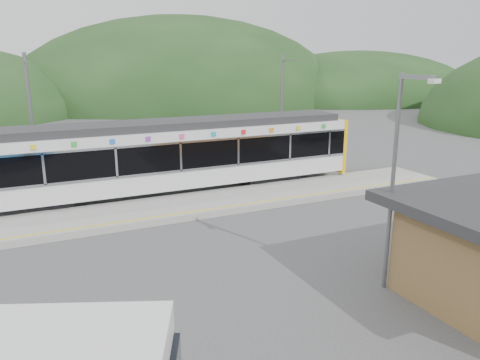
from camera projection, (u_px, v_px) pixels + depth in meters
name	position (u px, v px, depth m)	size (l,w,h in m)	color
ground	(237.00, 229.00, 19.00)	(120.00, 120.00, 0.00)	#4C4C4F
hills	(297.00, 182.00, 26.18)	(146.00, 149.00, 26.00)	#1E3D19
platform	(207.00, 203.00, 21.84)	(26.00, 3.20, 0.30)	#9E9E99
yellow_line	(218.00, 208.00, 20.67)	(26.00, 0.10, 0.01)	yellow
train	(162.00, 155.00, 23.18)	(20.44, 3.01, 3.74)	black
catenary_mast_west	(32.00, 124.00, 22.67)	(0.18, 1.80, 7.00)	slate
catenary_mast_east	(282.00, 110.00, 28.46)	(0.18, 1.80, 7.00)	slate
lamp_post	(397.00, 166.00, 13.11)	(0.38, 1.14, 6.35)	slate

